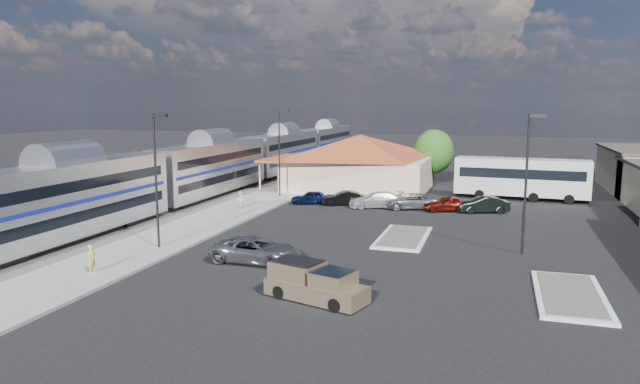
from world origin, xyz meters
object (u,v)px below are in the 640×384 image
(pickup_truck, at_px, (316,284))
(suv, at_px, (256,250))
(coach_bus, at_px, (521,176))
(station_depot, at_px, (359,162))

(pickup_truck, bearing_deg, suv, 62.91)
(pickup_truck, height_order, coach_bus, coach_bus)
(suv, relative_size, coach_bus, 0.43)
(pickup_truck, bearing_deg, station_depot, 26.97)
(coach_bus, bearing_deg, pickup_truck, 167.10)
(station_depot, bearing_deg, suv, -88.18)
(station_depot, relative_size, pickup_truck, 3.36)
(pickup_truck, distance_m, suv, 7.71)
(suv, bearing_deg, coach_bus, -27.57)
(pickup_truck, xyz_separation_m, suv, (-5.56, 5.34, -0.07))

